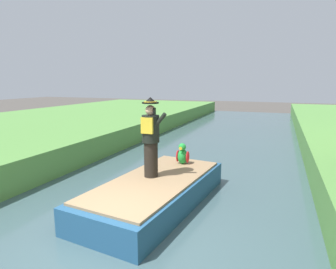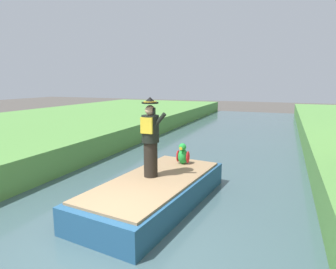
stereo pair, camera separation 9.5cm
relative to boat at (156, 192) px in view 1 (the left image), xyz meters
The scene contains 5 objects.
ground_plane 2.01m from the boat, 90.00° to the right, with size 80.00×80.00×0.00m, color #4C4742.
canal_water 2.00m from the boat, 90.00° to the right, with size 6.87×48.00×0.10m, color #3D565B.
boat is the anchor object (origin of this frame).
person_pirate 1.25m from the boat, 144.02° to the left, with size 0.61×0.42×1.85m.
parrot_plush 1.51m from the boat, 82.64° to the left, with size 0.36×0.35×0.57m.
Camera 1 is at (2.55, -3.75, 2.90)m, focal length 30.63 mm.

